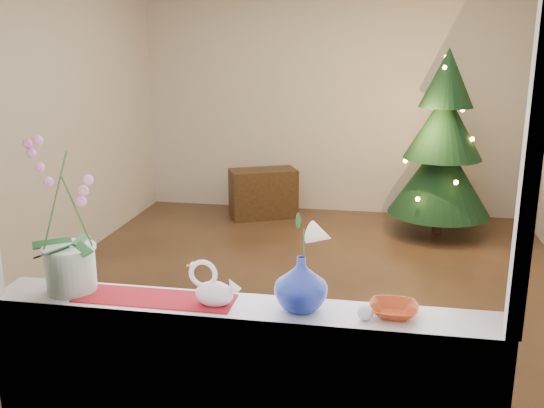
% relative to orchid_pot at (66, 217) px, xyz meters
% --- Properties ---
extents(ground, '(5.00, 5.00, 0.00)m').
position_rel_orchid_pot_xyz_m(ground, '(0.78, 2.35, -1.27)').
color(ground, '#372516').
rests_on(ground, ground).
extents(wall_back, '(4.50, 0.10, 2.70)m').
position_rel_orchid_pot_xyz_m(wall_back, '(0.78, 4.85, 0.08)').
color(wall_back, beige).
rests_on(wall_back, ground).
extents(wall_front, '(4.50, 0.10, 2.70)m').
position_rel_orchid_pot_xyz_m(wall_front, '(0.78, -0.15, 0.08)').
color(wall_front, beige).
rests_on(wall_front, ground).
extents(wall_left, '(0.10, 5.00, 2.70)m').
position_rel_orchid_pot_xyz_m(wall_left, '(-1.47, 2.35, 0.08)').
color(wall_left, beige).
rests_on(wall_left, ground).
extents(windowsill, '(2.20, 0.26, 0.04)m').
position_rel_orchid_pot_xyz_m(windowsill, '(0.78, -0.02, -0.37)').
color(windowsill, white).
rests_on(windowsill, window_apron).
extents(window_frame, '(2.22, 0.06, 1.60)m').
position_rel_orchid_pot_xyz_m(window_frame, '(0.78, -0.12, 0.43)').
color(window_frame, white).
rests_on(window_frame, windowsill).
extents(runner, '(0.70, 0.20, 0.01)m').
position_rel_orchid_pot_xyz_m(runner, '(0.40, -0.02, -0.34)').
color(runner, maroon).
rests_on(runner, windowsill).
extents(orchid_pot, '(0.26, 0.26, 0.69)m').
position_rel_orchid_pot_xyz_m(orchid_pot, '(0.00, 0.00, 0.00)').
color(orchid_pot, white).
rests_on(orchid_pot, windowsill).
extents(swan, '(0.25, 0.17, 0.19)m').
position_rel_orchid_pot_xyz_m(swan, '(0.67, -0.04, -0.25)').
color(swan, white).
rests_on(swan, windowsill).
extents(blue_vase, '(0.28, 0.28, 0.27)m').
position_rel_orchid_pot_xyz_m(blue_vase, '(1.04, -0.01, -0.21)').
color(blue_vase, navy).
rests_on(blue_vase, windowsill).
extents(lily, '(0.15, 0.08, 0.20)m').
position_rel_orchid_pot_xyz_m(lily, '(1.04, -0.01, 0.02)').
color(lily, white).
rests_on(lily, blue_vase).
extents(paperweight, '(0.08, 0.08, 0.06)m').
position_rel_orchid_pot_xyz_m(paperweight, '(1.30, -0.07, -0.32)').
color(paperweight, silver).
rests_on(paperweight, windowsill).
extents(amber_dish, '(0.17, 0.17, 0.04)m').
position_rel_orchid_pot_xyz_m(amber_dish, '(1.42, -0.01, -0.33)').
color(amber_dish, '#A03212').
rests_on(amber_dish, windowsill).
extents(xmas_tree, '(1.16, 1.16, 1.95)m').
position_rel_orchid_pot_xyz_m(xmas_tree, '(1.98, 4.12, -0.29)').
color(xmas_tree, black).
rests_on(xmas_tree, ground).
extents(side_table, '(0.85, 0.66, 0.57)m').
position_rel_orchid_pot_xyz_m(side_table, '(0.02, 4.41, -0.98)').
color(side_table, black).
rests_on(side_table, ground).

